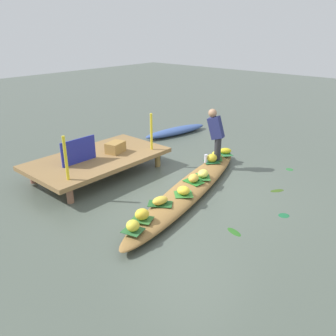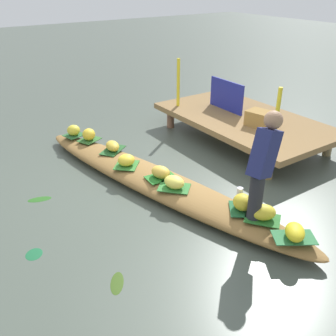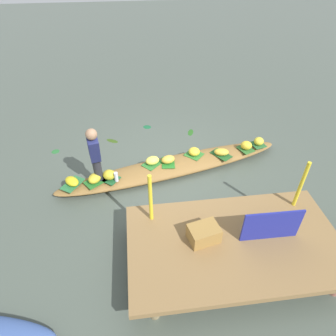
# 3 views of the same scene
# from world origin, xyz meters

# --- Properties ---
(canal_water) EXTENTS (40.00, 40.00, 0.00)m
(canal_water) POSITION_xyz_m (0.00, 0.00, 0.00)
(canal_water) COLOR #495349
(canal_water) RESTS_ON ground
(dock_platform) EXTENTS (3.20, 1.80, 0.44)m
(dock_platform) POSITION_xyz_m (-0.59, 2.28, 0.38)
(dock_platform) COLOR olive
(dock_platform) RESTS_ON ground
(vendor_boat) EXTENTS (5.00, 1.79, 0.23)m
(vendor_boat) POSITION_xyz_m (0.00, 0.00, 0.12)
(vendor_boat) COLOR olive
(vendor_boat) RESTS_ON ground
(moored_boat) EXTENTS (2.42, 0.91, 0.22)m
(moored_boat) POSITION_xyz_m (3.08, 2.97, 0.11)
(moored_boat) COLOR #3A5593
(moored_boat) RESTS_ON ground
(leaf_mat_0) EXTENTS (0.30, 0.42, 0.01)m
(leaf_mat_0) POSITION_xyz_m (0.12, 0.01, 0.24)
(leaf_mat_0) COLOR #247225
(leaf_mat_0) RESTS_ON vendor_boat
(banana_bunch_0) EXTENTS (0.33, 0.28, 0.16)m
(banana_bunch_0) POSITION_xyz_m (0.12, 0.01, 0.32)
(banana_bunch_0) COLOR gold
(banana_bunch_0) RESTS_ON vendor_boat
(leaf_mat_1) EXTENTS (0.47, 0.47, 0.01)m
(leaf_mat_1) POSITION_xyz_m (-0.47, -0.20, 0.24)
(leaf_mat_1) COLOR #32792E
(leaf_mat_1) RESTS_ON vendor_boat
(banana_bunch_1) EXTENTS (0.32, 0.33, 0.16)m
(banana_bunch_1) POSITION_xyz_m (-0.47, -0.20, 0.32)
(banana_bunch_1) COLOR yellow
(banana_bunch_1) RESTS_ON vendor_boat
(leaf_mat_2) EXTENTS (0.39, 0.42, 0.01)m
(leaf_mat_2) POSITION_xyz_m (-1.66, -0.26, 0.24)
(leaf_mat_2) COLOR #30682C
(leaf_mat_2) RESTS_ON vendor_boat
(banana_bunch_2) EXTENTS (0.32, 0.30, 0.20)m
(banana_bunch_2) POSITION_xyz_m (-1.66, -0.26, 0.33)
(banana_bunch_2) COLOR yellow
(banana_bunch_2) RESTS_ON vendor_boat
(leaf_mat_3) EXTENTS (0.48, 0.46, 0.01)m
(leaf_mat_3) POSITION_xyz_m (1.61, 0.43, 0.24)
(leaf_mat_3) COLOR #256827
(leaf_mat_3) RESTS_ON vendor_boat
(banana_bunch_3) EXTENTS (0.34, 0.35, 0.18)m
(banana_bunch_3) POSITION_xyz_m (1.61, 0.43, 0.32)
(banana_bunch_3) COLOR gold
(banana_bunch_3) RESTS_ON vendor_boat
(leaf_mat_4) EXTENTS (0.47, 0.51, 0.01)m
(leaf_mat_4) POSITION_xyz_m (-1.06, -0.13, 0.24)
(leaf_mat_4) COLOR #215524
(leaf_mat_4) RESTS_ON vendor_boat
(banana_bunch_4) EXTENTS (0.35, 0.26, 0.14)m
(banana_bunch_4) POSITION_xyz_m (-1.06, -0.13, 0.31)
(banana_bunch_4) COLOR gold
(banana_bunch_4) RESTS_ON vendor_boat
(leaf_mat_5) EXTENTS (0.49, 0.48, 0.01)m
(leaf_mat_5) POSITION_xyz_m (0.46, -0.00, 0.24)
(leaf_mat_5) COLOR #2F7530
(leaf_mat_5) RESTS_ON vendor_boat
(banana_bunch_5) EXTENTS (0.34, 0.28, 0.16)m
(banana_bunch_5) POSITION_xyz_m (0.46, -0.00, 0.32)
(banana_bunch_5) COLOR #EEE054
(banana_bunch_5) RESTS_ON vendor_boat
(leaf_mat_6) EXTENTS (0.46, 0.52, 0.01)m
(leaf_mat_6) POSITION_xyz_m (2.04, 0.44, 0.24)
(leaf_mat_6) COLOR #2B6F3D
(leaf_mat_6) RESTS_ON vendor_boat
(banana_bunch_6) EXTENTS (0.37, 0.37, 0.14)m
(banana_bunch_6) POSITION_xyz_m (2.04, 0.44, 0.31)
(banana_bunch_6) COLOR yellow
(banana_bunch_6) RESTS_ON vendor_boat
(leaf_mat_7) EXTENTS (0.35, 0.37, 0.01)m
(leaf_mat_7) POSITION_xyz_m (-2.00, -0.39, 0.24)
(leaf_mat_7) COLOR #2A6132
(leaf_mat_7) RESTS_ON vendor_boat
(banana_bunch_7) EXTENTS (0.31, 0.30, 0.18)m
(banana_bunch_7) POSITION_xyz_m (-2.00, -0.39, 0.33)
(banana_bunch_7) COLOR yellow
(banana_bunch_7) RESTS_ON vendor_boat
(leaf_mat_8) EXTENTS (0.46, 0.44, 0.01)m
(leaf_mat_8) POSITION_xyz_m (1.33, 0.37, 0.24)
(leaf_mat_8) COLOR #1D582E
(leaf_mat_8) RESTS_ON vendor_boat
(banana_bunch_8) EXTENTS (0.31, 0.29, 0.20)m
(banana_bunch_8) POSITION_xyz_m (1.33, 0.37, 0.33)
(banana_bunch_8) COLOR gold
(banana_bunch_8) RESTS_ON vendor_boat
(vendor_person) EXTENTS (0.27, 0.45, 1.24)m
(vendor_person) POSITION_xyz_m (1.52, 0.42, 0.94)
(vendor_person) COLOR #28282D
(vendor_person) RESTS_ON vendor_boat
(water_bottle) EXTENTS (0.08, 0.08, 0.20)m
(water_bottle) POSITION_xyz_m (1.20, 0.45, 0.33)
(water_bottle) COLOR silver
(water_bottle) RESTS_ON vendor_boat
(market_banner) EXTENTS (0.87, 0.04, 0.55)m
(market_banner) POSITION_xyz_m (-1.09, 2.28, 0.72)
(market_banner) COLOR navy
(market_banner) RESTS_ON dock_platform
(railing_post_west) EXTENTS (0.06, 0.06, 0.90)m
(railing_post_west) POSITION_xyz_m (-1.79, 1.68, 0.89)
(railing_post_west) COLOR yellow
(railing_post_west) RESTS_ON dock_platform
(railing_post_east) EXTENTS (0.06, 0.06, 0.90)m
(railing_post_east) POSITION_xyz_m (0.61, 1.68, 0.89)
(railing_post_east) COLOR yellow
(railing_post_east) RESTS_ON dock_platform
(produce_crate) EXTENTS (0.50, 0.41, 0.25)m
(produce_crate) POSITION_xyz_m (-0.13, 2.18, 0.57)
(produce_crate) COLOR olive
(produce_crate) RESTS_ON dock_platform
(drifting_plant_0) EXTENTS (0.23, 0.34, 0.01)m
(drifting_plant_0) POSITION_xyz_m (-0.65, -1.46, 0.00)
(drifting_plant_0) COLOR #255A1C
(drifting_plant_0) RESTS_ON ground
(drifting_plant_1) EXTENTS (0.26, 0.25, 0.01)m
(drifting_plant_1) POSITION_xyz_m (2.66, -1.04, 0.00)
(drifting_plant_1) COLOR #276730
(drifting_plant_1) RESTS_ON ground
(drifting_plant_2) EXTENTS (0.34, 0.28, 0.01)m
(drifting_plant_2) POSITION_xyz_m (1.35, -1.32, 0.00)
(drifting_plant_2) COLOR #324D17
(drifting_plant_2) RESTS_ON ground
(drifting_plant_3) EXTENTS (0.27, 0.26, 0.01)m
(drifting_plant_3) POSITION_xyz_m (0.45, -1.87, 0.00)
(drifting_plant_3) COLOR #185A33
(drifting_plant_3) RESTS_ON ground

